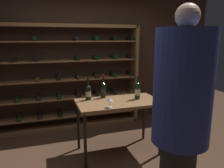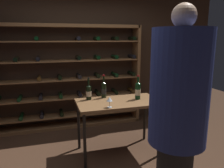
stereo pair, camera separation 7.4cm
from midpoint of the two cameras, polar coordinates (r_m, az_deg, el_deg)
ground_plane at (r=3.24m, az=0.10°, el=-21.07°), size 9.74×9.74×0.00m
back_wall at (r=4.55m, az=-6.74°, el=8.13°), size 5.82×0.10×2.94m
wine_rack at (r=4.35m, az=-10.31°, el=1.56°), size 2.86×0.32×2.01m
tasting_table at (r=3.33m, az=2.38°, el=-5.85°), size 1.25×0.67×0.83m
person_guest_khaki at (r=1.95m, az=17.75°, el=-7.83°), size 0.48×0.48×2.03m
wine_crate at (r=4.55m, az=17.30°, el=-9.33°), size 0.55×0.45×0.31m
wine_bottle_gold_foil at (r=3.41m, az=7.37°, el=-1.67°), size 0.09×0.09×0.38m
wine_bottle_green_slim at (r=3.47m, az=-1.55°, el=-1.46°), size 0.08×0.08×0.37m
wine_bottle_red_label at (r=3.37m, az=-5.47°, el=-2.08°), size 0.08×0.08×0.35m
wine_glass_stemmed_left at (r=2.98m, az=0.07°, el=-4.08°), size 0.08×0.08×0.15m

